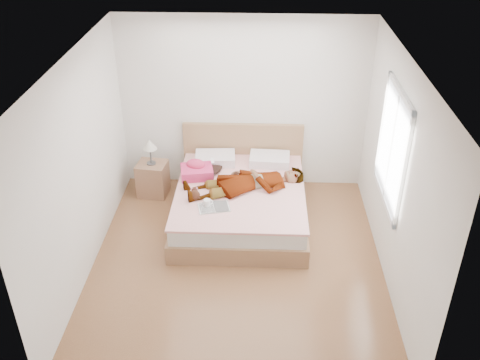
{
  "coord_description": "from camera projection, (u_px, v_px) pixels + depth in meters",
  "views": [
    {
      "loc": [
        0.25,
        -5.23,
        4.33
      ],
      "look_at": [
        0.0,
        0.85,
        0.7
      ],
      "focal_mm": 40.0,
      "sensor_mm": 36.0,
      "label": 1
    }
  ],
  "objects": [
    {
      "name": "nightstand",
      "position": [
        153.0,
        176.0,
        7.95
      ],
      "size": [
        0.47,
        0.42,
        0.91
      ],
      "color": "brown",
      "rests_on": "ground"
    },
    {
      "name": "woman",
      "position": [
        247.0,
        179.0,
        7.24
      ],
      "size": [
        1.82,
        1.15,
        0.23
      ],
      "primitive_type": "imported",
      "rotation": [
        0.0,
        0.0,
        -1.24
      ],
      "color": "white",
      "rests_on": "bed"
    },
    {
      "name": "plush_toy",
      "position": [
        195.0,
        194.0,
        7.02
      ],
      "size": [
        0.16,
        0.22,
        0.12
      ],
      "color": "black",
      "rests_on": "bed"
    },
    {
      "name": "ground",
      "position": [
        237.0,
        262.0,
        6.71
      ],
      "size": [
        4.0,
        4.0,
        0.0
      ],
      "primitive_type": "plane",
      "color": "#502D19",
      "rests_on": "ground"
    },
    {
      "name": "coffee_mug",
      "position": [
        207.0,
        203.0,
        6.86
      ],
      "size": [
        0.14,
        0.12,
        0.1
      ],
      "color": "white",
      "rests_on": "bed"
    },
    {
      "name": "bed",
      "position": [
        241.0,
        199.0,
        7.46
      ],
      "size": [
        1.8,
        2.08,
        1.0
      ],
      "color": "brown",
      "rests_on": "ground"
    },
    {
      "name": "magazine",
      "position": [
        214.0,
        207.0,
        6.85
      ],
      "size": [
        0.45,
        0.35,
        0.02
      ],
      "color": "white",
      "rests_on": "bed"
    },
    {
      "name": "room_shell",
      "position": [
        392.0,
        148.0,
        6.14
      ],
      "size": [
        4.0,
        4.0,
        4.0
      ],
      "color": "white",
      "rests_on": "ground"
    },
    {
      "name": "towel",
      "position": [
        197.0,
        170.0,
        7.5
      ],
      "size": [
        0.5,
        0.43,
        0.23
      ],
      "color": "#DD3C60",
      "rests_on": "bed"
    },
    {
      "name": "phone",
      "position": [
        212.0,
        161.0,
        7.57
      ],
      "size": [
        0.07,
        0.1,
        0.05
      ],
      "primitive_type": "cube",
      "rotation": [
        0.44,
        0.0,
        0.33
      ],
      "color": "silver",
      "rests_on": "bed"
    },
    {
      "name": "hair",
      "position": [
        208.0,
        167.0,
        7.69
      ],
      "size": [
        0.5,
        0.58,
        0.07
      ],
      "primitive_type": "ellipsoid",
      "rotation": [
        0.0,
        0.0,
        -0.2
      ],
      "color": "black",
      "rests_on": "bed"
    }
  ]
}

